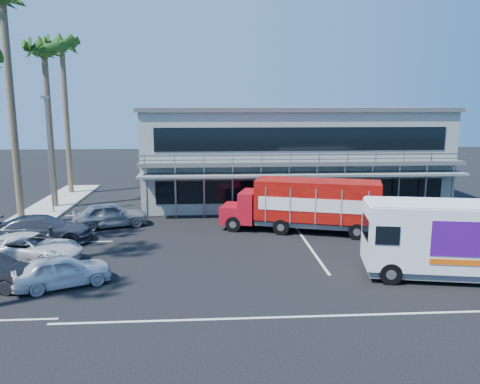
{
  "coord_description": "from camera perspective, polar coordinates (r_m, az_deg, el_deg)",
  "views": [
    {
      "loc": [
        -3.29,
        -21.51,
        7.51
      ],
      "look_at": [
        -1.48,
        6.22,
        2.3
      ],
      "focal_mm": 35.0,
      "sensor_mm": 36.0,
      "label": 1
    }
  ],
  "objects": [
    {
      "name": "curb_strip",
      "position": [
        30.81,
        -26.02,
        -4.44
      ],
      "size": [
        3.0,
        32.0,
        0.16
      ],
      "primitive_type": "cube",
      "color": "#A5A399",
      "rests_on": "ground"
    },
    {
      "name": "palm_d",
      "position": [
        32.26,
        -26.9,
        18.97
      ],
      "size": [
        2.8,
        2.8,
        14.75
      ],
      "color": "brown",
      "rests_on": "ground"
    },
    {
      "name": "parked_car_a",
      "position": [
        21.16,
        -20.83,
        -8.96
      ],
      "size": [
        4.24,
        3.05,
        1.34
      ],
      "primitive_type": "imported",
      "rotation": [
        0.0,
        0.0,
        1.99
      ],
      "color": "silver",
      "rests_on": "ground"
    },
    {
      "name": "white_van",
      "position": [
        22.22,
        23.86,
        -5.23
      ],
      "size": [
        7.23,
        3.62,
        3.38
      ],
      "rotation": [
        0.0,
        0.0,
        -0.19
      ],
      "color": "white",
      "rests_on": "ground"
    },
    {
      "name": "parked_car_d",
      "position": [
        27.95,
        -22.91,
        -4.22
      ],
      "size": [
        5.38,
        2.53,
        1.52
      ],
      "primitive_type": "imported",
      "rotation": [
        0.0,
        0.0,
        1.65
      ],
      "color": "#2C2F3A",
      "rests_on": "ground"
    },
    {
      "name": "parked_car_e",
      "position": [
        30.13,
        -15.54,
        -2.7
      ],
      "size": [
        4.87,
        3.18,
        1.54
      ],
      "primitive_type": "imported",
      "rotation": [
        0.0,
        0.0,
        1.9
      ],
      "color": "gray",
      "rests_on": "ground"
    },
    {
      "name": "light_pole_far",
      "position": [
        34.42,
        -22.27,
        4.82
      ],
      "size": [
        0.5,
        0.25,
        8.09
      ],
      "color": "gray",
      "rests_on": "ground"
    },
    {
      "name": "red_truck",
      "position": [
        27.99,
        8.05,
        -1.42
      ],
      "size": [
        9.56,
        4.77,
        3.14
      ],
      "rotation": [
        0.0,
        0.0,
        -0.3
      ],
      "color": "#B00E1B",
      "rests_on": "ground"
    },
    {
      "name": "palm_e",
      "position": [
        36.47,
        -22.72,
        14.64
      ],
      "size": [
        2.8,
        2.8,
        12.25
      ],
      "color": "brown",
      "rests_on": "ground"
    },
    {
      "name": "palm_f",
      "position": [
        41.9,
        -20.86,
        15.37
      ],
      "size": [
        2.8,
        2.8,
        13.25
      ],
      "color": "brown",
      "rests_on": "ground"
    },
    {
      "name": "parked_car_c",
      "position": [
        24.89,
        -24.12,
        -6.25
      ],
      "size": [
        5.31,
        3.31,
        1.37
      ],
      "primitive_type": "imported",
      "rotation": [
        0.0,
        0.0,
        1.35
      ],
      "color": "silver",
      "rests_on": "ground"
    },
    {
      "name": "ground",
      "position": [
        23.02,
        4.75,
        -8.46
      ],
      "size": [
        120.0,
        120.0,
        0.0
      ],
      "primitive_type": "plane",
      "color": "black",
      "rests_on": "ground"
    },
    {
      "name": "building",
      "position": [
        37.19,
        6.05,
        4.61
      ],
      "size": [
        22.4,
        12.0,
        7.3
      ],
      "color": "gray",
      "rests_on": "ground"
    }
  ]
}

